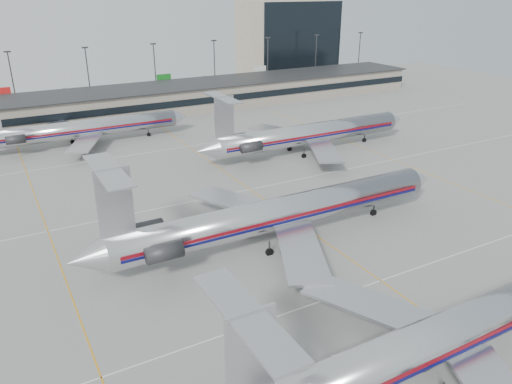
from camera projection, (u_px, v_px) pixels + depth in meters
ground at (455, 332)px, 46.11m from camera, size 260.00×260.00×0.00m
apron_markings at (381, 281)px, 54.20m from camera, size 160.00×0.15×0.02m
terminal at (140, 101)px, 124.12m from camera, size 162.00×17.00×6.25m
light_mast_row at (123, 71)px, 133.38m from camera, size 163.60×0.40×15.28m
distant_building at (287, 39)px, 172.52m from camera, size 30.00×20.00×25.00m
jet_foreground at (442, 336)px, 40.16m from camera, size 46.73×27.51×12.23m
jet_second_row at (274, 214)px, 60.98m from camera, size 50.51×29.74×13.22m
jet_third_row at (306, 134)px, 94.43m from camera, size 46.35×28.51×12.67m
jet_back_row at (82, 129)px, 99.02m from camera, size 42.62×26.22×11.65m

